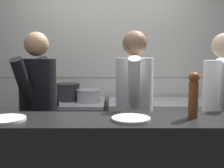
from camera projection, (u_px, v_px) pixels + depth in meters
wall_back_tiled at (107, 66)px, 3.53m from camera, size 8.00×0.06×2.60m
oven_range at (67, 137)px, 3.23m from camera, size 0.92×0.71×0.90m
prep_counter at (164, 137)px, 3.23m from camera, size 1.35×0.65×0.90m
stock_pot at (43, 92)px, 3.14m from camera, size 0.26×0.26×0.22m
sauce_pot at (68, 92)px, 3.22m from camera, size 0.29×0.29×0.21m
braising_pot at (89, 95)px, 3.13m from camera, size 0.29×0.29×0.15m
plated_dish_main at (5, 119)px, 1.70m from camera, size 0.26×0.26×0.02m
plated_dish_appetiser at (131, 119)px, 1.71m from camera, size 0.25×0.25×0.02m
pepper_mill at (194, 94)px, 1.76m from camera, size 0.07×0.07×0.31m
chef_head_cook at (39, 112)px, 2.44m from camera, size 0.42×0.72×1.66m
chef_sous at (134, 112)px, 2.41m from camera, size 0.37×0.73×1.67m
chef_line at (221, 115)px, 2.38m from camera, size 0.41×0.72×1.65m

